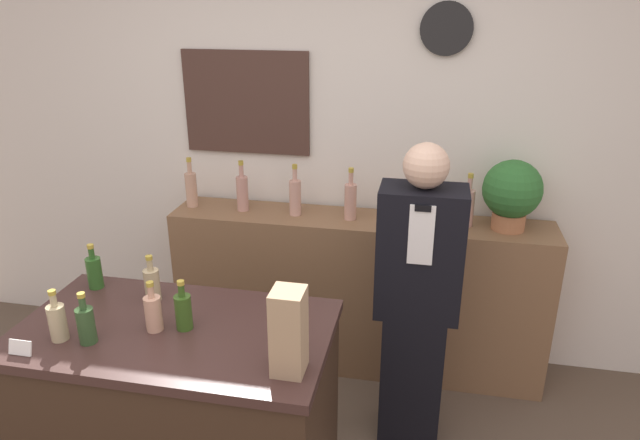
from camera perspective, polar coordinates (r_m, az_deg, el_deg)
back_wall at (r=3.40m, az=1.06°, el=7.95°), size 5.20×0.09×2.70m
back_shelf at (r=3.46m, az=3.72°, el=-7.33°), size 2.19×0.36×0.97m
display_counter at (r=2.62m, az=-13.44°, el=-19.17°), size 1.24×0.69×0.94m
shopkeeper at (r=2.80m, az=9.63°, el=-8.12°), size 0.40×0.25×1.56m
potted_plant at (r=3.20m, az=18.65°, el=2.67°), size 0.31×0.31×0.39m
paper_bag at (r=1.96m, az=-3.15°, el=-11.10°), size 0.11×0.12×0.31m
price_card_left at (r=2.37m, az=-27.79°, el=-11.23°), size 0.09×0.02×0.06m
counter_bottle_0 at (r=2.71m, az=-21.64°, el=-4.81°), size 0.07×0.07×0.21m
counter_bottle_1 at (r=2.38m, az=-24.78°, el=-9.16°), size 0.07×0.07×0.21m
counter_bottle_2 at (r=2.32m, az=-22.36°, el=-9.59°), size 0.07×0.07×0.21m
counter_bottle_3 at (r=2.53m, az=-16.44°, el=-6.13°), size 0.07×0.07×0.21m
counter_bottle_4 at (r=2.31m, az=-16.34°, el=-8.82°), size 0.07×0.07×0.21m
counter_bottle_5 at (r=2.29m, az=-13.50°, el=-8.81°), size 0.07×0.07×0.21m
shelf_bottle_0 at (r=3.49m, az=-12.75°, el=3.12°), size 0.07×0.07×0.30m
shelf_bottle_1 at (r=3.37m, az=-7.77°, el=2.80°), size 0.07×0.07×0.30m
shelf_bottle_2 at (r=3.27m, az=-2.50°, el=2.40°), size 0.07×0.07×0.30m
shelf_bottle_3 at (r=3.21m, az=3.07°, el=2.00°), size 0.07×0.07×0.30m
shelf_bottle_4 at (r=3.20m, az=8.82°, el=1.72°), size 0.07×0.07×0.30m
shelf_bottle_5 at (r=3.21m, az=14.55°, el=1.32°), size 0.07×0.07×0.30m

